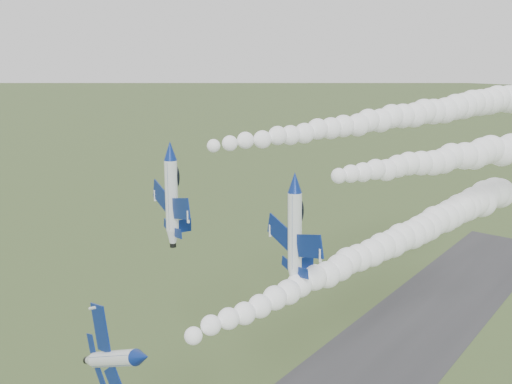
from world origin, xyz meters
TOP-DOWN VIEW (x-y plane):
  - jet_lead at (6.05, -0.67)m, footprint 5.70×13.70m
  - smoke_trail_jet_lead at (12.92, 35.29)m, footprint 14.98×65.94m
  - jet_pair_left at (-10.56, 19.54)m, footprint 12.12×13.91m
  - smoke_trail_jet_pair_left at (3.29, 58.40)m, footprint 32.55×71.82m
  - jet_pair_right at (8.72, 19.71)m, footprint 11.22×12.82m
  - smoke_trail_jet_pair_right at (21.48, 46.18)m, footprint 25.31×49.33m

SIDE VIEW (x-z plane):
  - jet_lead at x=6.05m, z-range 28.25..38.55m
  - smoke_trail_jet_lead at x=12.92m, z-range 33.11..38.04m
  - jet_pair_right at x=8.72m, z-range 44.64..47.98m
  - smoke_trail_jet_pair_right at x=21.48m, z-range 44.78..49.74m
  - jet_pair_left at x=-10.56m, z-range 45.97..49.54m
  - smoke_trail_jet_pair_left at x=3.29m, z-range 46.72..52.16m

